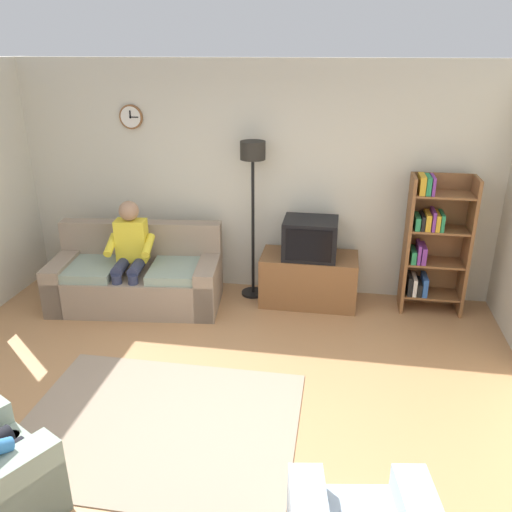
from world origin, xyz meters
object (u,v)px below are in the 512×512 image
object	(u,v)px
floor_lamp	(253,177)
person_on_couch	(130,251)
couch	(137,278)
tv_stand	(309,279)
tv	(310,238)
bookshelf	(432,242)

from	to	relation	value
floor_lamp	person_on_couch	bearing A→B (deg)	-156.87
couch	tv_stand	xyz separation A→B (m)	(1.96, 0.35, -0.02)
couch	tv	world-z (taller)	tv
bookshelf	person_on_couch	distance (m)	3.35
couch	floor_lamp	xyz separation A→B (m)	(1.29, 0.44, 1.14)
couch	person_on_couch	world-z (taller)	person_on_couch
tv	person_on_couch	bearing A→B (deg)	-167.68
tv_stand	tv	size ratio (longest dim) A/B	1.83
person_on_couch	couch	bearing A→B (deg)	84.38
tv	couch	bearing A→B (deg)	-170.70
bookshelf	tv	bearing A→B (deg)	-175.87
couch	floor_lamp	bearing A→B (deg)	19.06
couch	tv	xyz separation A→B (m)	(1.96, 0.32, 0.49)
tv	person_on_couch	distance (m)	2.02
tv_stand	couch	bearing A→B (deg)	-170.01
floor_lamp	person_on_couch	size ratio (longest dim) A/B	1.49
tv	bookshelf	xyz separation A→B (m)	(1.33, 0.10, -0.00)
tv_stand	person_on_couch	bearing A→B (deg)	-167.01
tv_stand	floor_lamp	xyz separation A→B (m)	(-0.67, 0.10, 1.16)
couch	bookshelf	distance (m)	3.35
tv_stand	bookshelf	world-z (taller)	bookshelf
person_on_couch	tv	bearing A→B (deg)	12.32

